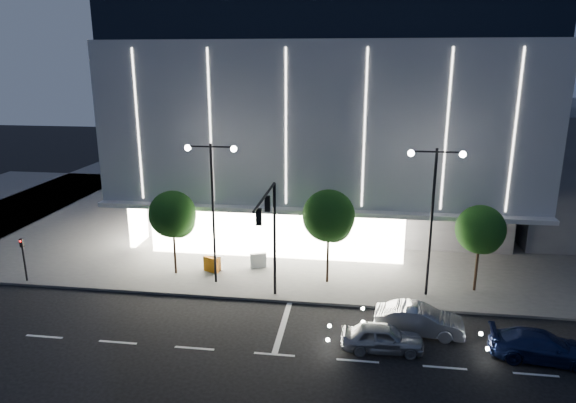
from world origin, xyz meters
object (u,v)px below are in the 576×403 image
(street_lamp_west, at_px, (212,193))
(barrier_d, at_px, (258,260))
(car_second, at_px, (419,320))
(car_third, at_px, (542,346))
(tree_left, at_px, (173,217))
(tree_mid, at_px, (329,219))
(traffic_mast, at_px, (270,224))
(ped_signal_far, at_px, (23,255))
(barrier_a, at_px, (211,265))
(tree_right, at_px, (481,232))
(street_lamp_east, at_px, (433,201))
(car_lead, at_px, (382,337))
(barrier_b, at_px, (214,262))

(street_lamp_west, distance_m, barrier_d, 6.34)
(car_second, relative_size, car_third, 0.96)
(tree_left, relative_size, tree_mid, 0.93)
(traffic_mast, height_order, street_lamp_west, street_lamp_west)
(tree_mid, bearing_deg, car_third, -34.11)
(tree_left, xyz_separation_m, barrier_d, (5.19, 1.64, -3.38))
(tree_left, height_order, car_second, tree_left)
(ped_signal_far, bearing_deg, barrier_a, 14.95)
(street_lamp_west, relative_size, ped_signal_far, 3.00)
(ped_signal_far, bearing_deg, traffic_mast, -4.15)
(car_third, xyz_separation_m, barrier_a, (-18.36, 7.65, -0.04))
(traffic_mast, relative_size, tree_right, 1.28)
(tree_left, relative_size, barrier_d, 5.20)
(car_second, height_order, barrier_d, car_second)
(tree_right, distance_m, barrier_d, 14.28)
(street_lamp_west, height_order, car_second, street_lamp_west)
(street_lamp_west, height_order, street_lamp_east, same)
(car_lead, bearing_deg, ped_signal_far, 75.95)
(tree_left, bearing_deg, street_lamp_east, -3.65)
(traffic_mast, height_order, car_lead, traffic_mast)
(tree_left, bearing_deg, car_lead, -29.39)
(car_second, bearing_deg, car_lead, 141.27)
(traffic_mast, relative_size, barrier_a, 6.43)
(traffic_mast, bearing_deg, car_lead, -31.09)
(tree_mid, distance_m, car_lead, 8.82)
(street_lamp_west, bearing_deg, tree_right, 3.64)
(tree_left, xyz_separation_m, barrier_a, (2.22, 0.48, -3.38))
(street_lamp_east, xyz_separation_m, barrier_b, (-13.63, 1.91, -5.31))
(barrier_d, bearing_deg, street_lamp_west, -152.01)
(car_lead, xyz_separation_m, car_third, (7.45, 0.23, 0.01))
(ped_signal_far, height_order, tree_left, tree_left)
(tree_mid, distance_m, car_second, 8.28)
(tree_left, relative_size, car_second, 1.26)
(car_second, bearing_deg, barrier_a, 71.76)
(street_lamp_west, xyz_separation_m, ped_signal_far, (-12.00, -1.50, -4.07))
(barrier_a, bearing_deg, street_lamp_west, -38.45)
(traffic_mast, bearing_deg, car_second, -12.50)
(car_lead, bearing_deg, tree_right, -40.11)
(tree_right, xyz_separation_m, barrier_a, (-16.78, 0.48, -3.23))
(car_lead, bearing_deg, barrier_d, 39.64)
(car_lead, bearing_deg, car_second, -47.03)
(street_lamp_west, distance_m, barrier_a, 5.57)
(tree_left, xyz_separation_m, car_lead, (13.13, -7.39, -3.35))
(tree_mid, height_order, barrier_d, tree_mid)
(car_lead, bearing_deg, street_lamp_east, -25.72)
(street_lamp_east, height_order, tree_right, street_lamp_east)
(traffic_mast, bearing_deg, street_lamp_east, 16.48)
(car_third, bearing_deg, tree_right, 18.20)
(street_lamp_east, height_order, tree_mid, street_lamp_east)
(street_lamp_west, relative_size, barrier_d, 8.18)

